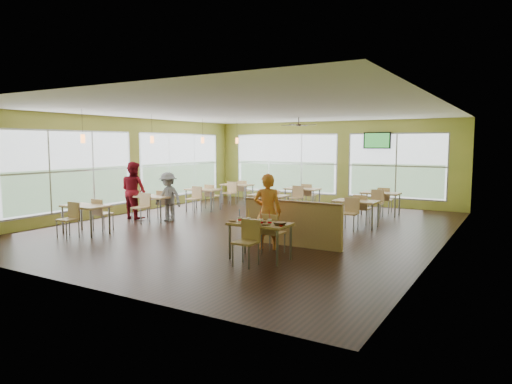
# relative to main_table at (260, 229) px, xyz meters

# --- Properties ---
(room) EXTENTS (12.00, 12.04, 3.20)m
(room) POSITION_rel_main_table_xyz_m (-2.00, 3.00, 0.97)
(room) COLOR black
(room) RESTS_ON ground
(window_bays) EXTENTS (9.24, 10.24, 2.38)m
(window_bays) POSITION_rel_main_table_xyz_m (-4.65, 6.08, 0.85)
(window_bays) COLOR white
(window_bays) RESTS_ON room
(main_table) EXTENTS (1.22, 1.52, 0.87)m
(main_table) POSITION_rel_main_table_xyz_m (0.00, 0.00, 0.00)
(main_table) COLOR tan
(main_table) RESTS_ON floor
(half_wall_divider) EXTENTS (2.40, 0.14, 1.04)m
(half_wall_divider) POSITION_rel_main_table_xyz_m (0.00, 1.45, -0.11)
(half_wall_divider) COLOR tan
(half_wall_divider) RESTS_ON floor
(dining_tables) EXTENTS (6.92, 8.72, 0.87)m
(dining_tables) POSITION_rel_main_table_xyz_m (-3.05, 4.71, -0.00)
(dining_tables) COLOR tan
(dining_tables) RESTS_ON floor
(pendant_lights) EXTENTS (0.11, 7.31, 0.86)m
(pendant_lights) POSITION_rel_main_table_xyz_m (-5.20, 3.68, 1.82)
(pendant_lights) COLOR #2D2119
(pendant_lights) RESTS_ON ceiling
(ceiling_fan) EXTENTS (1.25, 1.25, 0.29)m
(ceiling_fan) POSITION_rel_main_table_xyz_m (-2.00, 6.00, 2.32)
(ceiling_fan) COLOR #2D2119
(ceiling_fan) RESTS_ON ceiling
(tv_backwall) EXTENTS (1.00, 0.07, 0.60)m
(tv_backwall) POSITION_rel_main_table_xyz_m (-0.20, 8.90, 1.82)
(tv_backwall) COLOR black
(tv_backwall) RESTS_ON wall_back
(man_plaid) EXTENTS (0.72, 0.59, 1.68)m
(man_plaid) POSITION_rel_main_table_xyz_m (-0.31, 0.86, 0.21)
(man_plaid) COLOR #FC541C
(man_plaid) RESTS_ON floor
(patron_maroon) EXTENTS (0.93, 0.76, 1.78)m
(patron_maroon) POSITION_rel_main_table_xyz_m (-5.92, 2.39, 0.26)
(patron_maroon) COLOR maroon
(patron_maroon) RESTS_ON floor
(patron_grey) EXTENTS (0.96, 0.57, 1.47)m
(patron_grey) POSITION_rel_main_table_xyz_m (-4.70, 2.60, 0.11)
(patron_grey) COLOR slate
(patron_grey) RESTS_ON floor
(cup_blue) EXTENTS (0.08, 0.08, 0.30)m
(cup_blue) POSITION_rel_main_table_xyz_m (-0.37, -0.18, 0.18)
(cup_blue) COLOR white
(cup_blue) RESTS_ON main_table
(cup_yellow) EXTENTS (0.09, 0.09, 0.32)m
(cup_yellow) POSITION_rel_main_table_xyz_m (-0.14, -0.22, 0.18)
(cup_yellow) COLOR white
(cup_yellow) RESTS_ON main_table
(cup_red_near) EXTENTS (0.09, 0.09, 0.33)m
(cup_red_near) POSITION_rel_main_table_xyz_m (0.15, -0.24, 0.19)
(cup_red_near) COLOR white
(cup_red_near) RESTS_ON main_table
(cup_red_far) EXTENTS (0.09, 0.09, 0.32)m
(cup_red_far) POSITION_rel_main_table_xyz_m (0.30, -0.16, 0.18)
(cup_red_far) COLOR white
(cup_red_far) RESTS_ON main_table
(food_basket) EXTENTS (0.26, 0.26, 0.06)m
(food_basket) POSITION_rel_main_table_xyz_m (0.47, -0.04, 0.15)
(food_basket) COLOR black
(food_basket) RESTS_ON main_table
(ketchup_cup) EXTENTS (0.06, 0.06, 0.03)m
(ketchup_cup) POSITION_rel_main_table_xyz_m (0.55, -0.15, 0.13)
(ketchup_cup) COLOR #AE0B00
(ketchup_cup) RESTS_ON main_table
(wrapper_left) EXTENTS (0.21, 0.20, 0.04)m
(wrapper_left) POSITION_rel_main_table_xyz_m (-0.54, -0.19, 0.14)
(wrapper_left) COLOR #A2754E
(wrapper_left) RESTS_ON main_table
(wrapper_mid) EXTENTS (0.26, 0.25, 0.05)m
(wrapper_mid) POSITION_rel_main_table_xyz_m (0.01, 0.04, 0.14)
(wrapper_mid) COLOR #A2754E
(wrapper_mid) RESTS_ON main_table
(wrapper_right) EXTENTS (0.15, 0.13, 0.04)m
(wrapper_right) POSITION_rel_main_table_xyz_m (0.22, -0.20, 0.14)
(wrapper_right) COLOR #A2754E
(wrapper_right) RESTS_ON main_table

